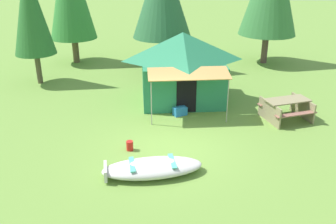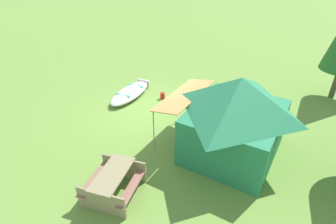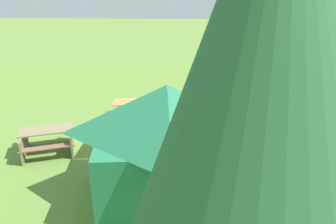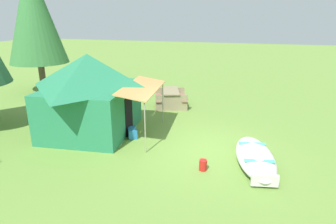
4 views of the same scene
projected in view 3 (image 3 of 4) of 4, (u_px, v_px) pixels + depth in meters
ground_plane at (183, 126)px, 12.09m from camera, size 80.00×80.00×0.00m
beached_rowboat at (195, 105)px, 13.58m from camera, size 2.97×1.55×0.42m
canvas_cabin_tent at (167, 139)px, 7.78m from camera, size 3.83×4.29×2.86m
picnic_table at (48, 138)px, 10.06m from camera, size 2.00×1.88×0.79m
cooler_box at (173, 154)px, 9.76m from camera, size 0.59×0.51×0.33m
fuel_can at (216, 119)px, 12.30m from camera, size 0.30×0.30×0.31m
pine_tree_back_left at (260, 119)px, 2.74m from camera, size 2.99×2.99×6.11m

